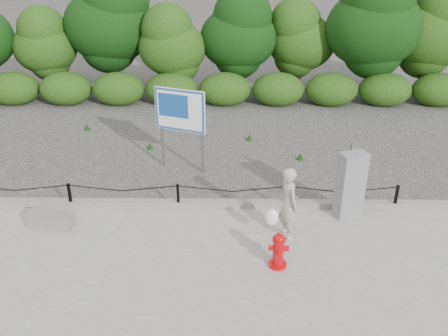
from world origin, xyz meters
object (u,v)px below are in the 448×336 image
Objects in this scene: pedestrian at (288,204)px; concrete_block at (50,219)px; fire_hydrant at (278,251)px; utility_cabinet at (350,185)px; advertising_sign at (180,114)px.

concrete_block is at bearing 68.37° from pedestrian.
fire_hydrant is 2.57m from utility_cabinet.
pedestrian is at bearing -3.80° from concrete_block.
advertising_sign is (-3.94, 2.46, 0.75)m from utility_cabinet.
pedestrian is (0.26, 1.01, 0.42)m from fire_hydrant.
concrete_block is 6.57m from utility_cabinet.
utility_cabinet is at bearing -11.19° from advertising_sign.
utility_cabinet is (1.46, 0.85, -0.01)m from pedestrian.
utility_cabinet is 4.70m from advertising_sign.
fire_hydrant is at bearing 147.63° from pedestrian.
advertising_sign is at bearing 49.00° from concrete_block.
utility_cabinet is at bearing 4.50° from concrete_block.
pedestrian is at bearing -170.94° from utility_cabinet.
concrete_block is at bearing -110.25° from advertising_sign.
utility_cabinet reaches higher than concrete_block.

